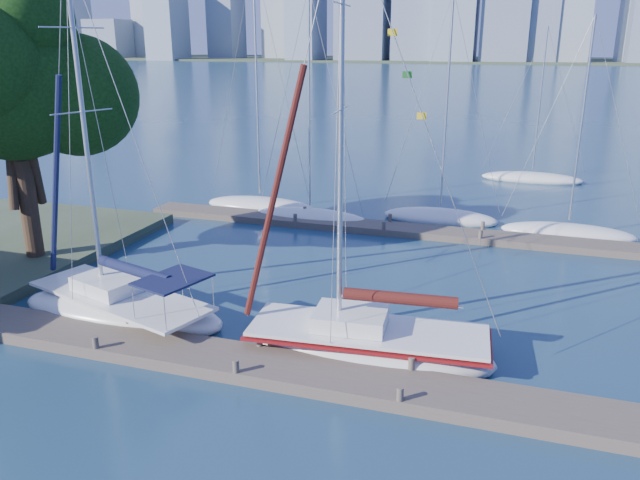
% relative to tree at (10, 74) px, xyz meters
% --- Properties ---
extents(ground, '(700.00, 700.00, 0.00)m').
position_rel_tree_xyz_m(ground, '(13.20, -5.72, -8.58)').
color(ground, navy).
rests_on(ground, ground).
extents(near_dock, '(26.00, 2.00, 0.40)m').
position_rel_tree_xyz_m(near_dock, '(13.20, -5.72, -8.38)').
color(near_dock, brown).
rests_on(near_dock, ground).
extents(far_dock, '(30.00, 1.80, 0.36)m').
position_rel_tree_xyz_m(far_dock, '(15.20, 10.28, -8.40)').
color(far_dock, brown).
rests_on(far_dock, ground).
extents(far_shore, '(800.00, 100.00, 1.50)m').
position_rel_tree_xyz_m(far_shore, '(13.20, 314.28, -8.58)').
color(far_shore, '#38472D').
rests_on(far_shore, ground).
extents(tree, '(9.60, 8.76, 12.74)m').
position_rel_tree_xyz_m(tree, '(0.00, 0.00, 0.00)').
color(tree, '#302215').
rests_on(tree, ground).
extents(sailboat_navy, '(8.76, 5.04, 13.57)m').
position_rel_tree_xyz_m(sailboat_navy, '(7.09, -3.70, -7.51)').
color(sailboat_navy, silver).
rests_on(sailboat_navy, ground).
extents(sailboat_maroon, '(8.52, 3.39, 14.31)m').
position_rel_tree_xyz_m(sailboat_maroon, '(16.53, -3.65, -7.44)').
color(sailboat_maroon, silver).
rests_on(sailboat_maroon, ground).
extents(bg_boat_0, '(7.29, 3.43, 14.82)m').
position_rel_tree_xyz_m(bg_boat_0, '(5.80, 12.50, -8.29)').
color(bg_boat_0, silver).
rests_on(bg_boat_0, ground).
extents(bg_boat_1, '(7.15, 3.60, 12.95)m').
position_rel_tree_xyz_m(bg_boat_1, '(9.53, 11.03, -8.32)').
color(bg_boat_1, silver).
rests_on(bg_boat_1, ground).
extents(bg_boat_2, '(6.65, 2.61, 12.73)m').
position_rel_tree_xyz_m(bg_boat_2, '(16.68, 13.20, -8.31)').
color(bg_boat_2, silver).
rests_on(bg_boat_2, ground).
extents(bg_boat_4, '(6.87, 2.17, 11.45)m').
position_rel_tree_xyz_m(bg_boat_4, '(23.52, 12.34, -8.34)').
color(bg_boat_4, silver).
rests_on(bg_boat_4, ground).
extents(bg_boat_7, '(7.40, 2.83, 11.18)m').
position_rel_tree_xyz_m(bg_boat_7, '(21.71, 26.09, -8.35)').
color(bg_boat_7, silver).
rests_on(bg_boat_7, ground).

